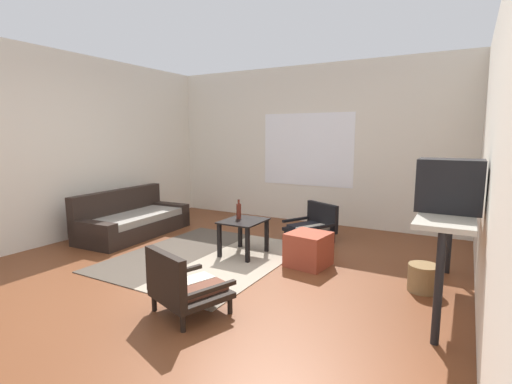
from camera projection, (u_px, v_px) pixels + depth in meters
ground_plane at (203, 275)px, 4.13m from camera, size 7.80×7.80×0.00m
far_wall_with_window at (308, 145)px, 6.56m from camera, size 5.60×0.13×2.70m
side_wall_right at (500, 158)px, 2.90m from camera, size 0.12×6.60×2.70m
side_wall_left at (67, 147)px, 5.48m from camera, size 0.12×6.60×2.70m
area_rug at (205, 257)px, 4.74m from camera, size 1.93×2.33×0.01m
couch at (132, 221)px, 5.79m from camera, size 0.87×1.79×0.68m
coffee_table at (244, 228)px, 4.79m from camera, size 0.49×0.57×0.45m
armchair_by_window at (313, 224)px, 5.46m from camera, size 0.78×0.76×0.54m
armchair_striped_foreground at (183, 286)px, 3.19m from camera, size 0.71×0.70×0.59m
ottoman_orange at (308, 249)px, 4.41m from camera, size 0.50×0.50×0.39m
console_shelf at (448, 217)px, 3.37m from camera, size 0.42×1.78×0.89m
crt_television at (449, 185)px, 3.12m from camera, size 0.49×0.34×0.44m
clay_vase at (452, 190)px, 3.63m from camera, size 0.26×0.26×0.28m
glass_bottle at (239, 211)px, 4.84m from camera, size 0.06×0.06×0.25m
wicker_basket at (423, 278)px, 3.70m from camera, size 0.29×0.29×0.27m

